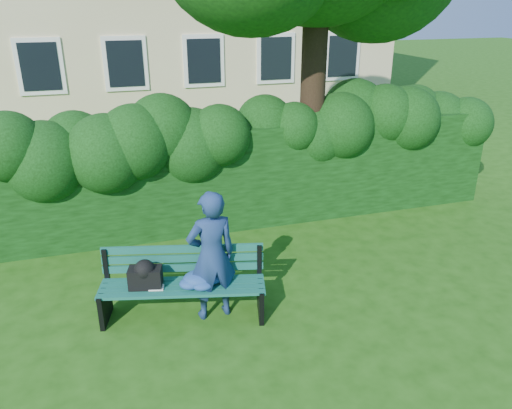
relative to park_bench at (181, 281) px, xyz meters
name	(u,v)px	position (x,y,z in m)	size (l,w,h in m)	color
ground	(268,279)	(1.34, 0.51, -0.50)	(80.00, 80.00, 0.00)	#1B490E
hedge	(229,175)	(1.34, 2.71, 0.40)	(10.00, 1.00, 1.80)	black
park_bench	(181,281)	(0.00, 0.00, 0.00)	(2.14, 1.04, 0.89)	#11574A
man_reading	(212,256)	(0.39, -0.10, 0.35)	(0.62, 0.41, 1.71)	navy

